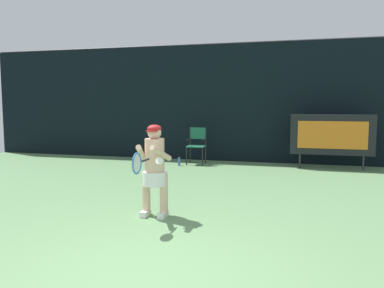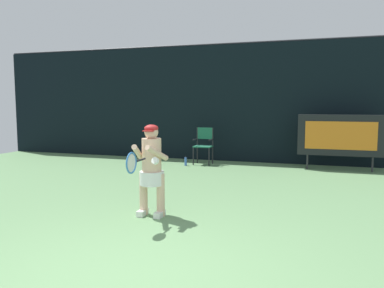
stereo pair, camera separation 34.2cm
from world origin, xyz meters
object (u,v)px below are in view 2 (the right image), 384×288
object	(u,v)px
tennis_player	(151,167)
scoreboard	(340,135)
umpire_chair	(204,143)
tennis_racket	(132,163)
water_bottle	(186,161)

from	to	relation	value
tennis_player	scoreboard	bearing A→B (deg)	60.53
tennis_player	umpire_chair	bearing A→B (deg)	97.43
tennis_player	tennis_racket	size ratio (longest dim) A/B	2.44
umpire_chair	water_bottle	size ratio (longest dim) A/B	4.08
scoreboard	tennis_player	distance (m)	6.28
tennis_player	tennis_racket	bearing A→B (deg)	-89.67
umpire_chair	tennis_player	size ratio (longest dim) A/B	0.73
tennis_racket	tennis_player	bearing A→B (deg)	94.83
water_bottle	tennis_racket	bearing A→B (deg)	-78.70
scoreboard	umpire_chair	size ratio (longest dim) A/B	2.04
water_bottle	scoreboard	bearing A→B (deg)	7.22
tennis_player	tennis_racket	distance (m)	0.70
umpire_chair	tennis_racket	xyz separation A→B (m)	(0.70, -6.05, 0.34)
scoreboard	water_bottle	xyz separation A→B (m)	(-4.20, -0.53, -0.82)
umpire_chair	scoreboard	bearing A→B (deg)	1.41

